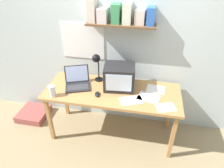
{
  "coord_description": "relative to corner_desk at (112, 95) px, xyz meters",
  "views": [
    {
      "loc": [
        0.39,
        -2.01,
        2.17
      ],
      "look_at": [
        0.0,
        0.0,
        0.84
      ],
      "focal_mm": 32.0,
      "sensor_mm": 36.0,
      "label": 1
    }
  ],
  "objects": [
    {
      "name": "corner_desk",
      "position": [
        0.0,
        0.0,
        0.0
      ],
      "size": [
        1.69,
        0.66,
        0.74
      ],
      "color": "#B98249",
      "rests_on": "ground_plane"
    },
    {
      "name": "laptop",
      "position": [
        -0.46,
        0.04,
        0.12
      ],
      "size": [
        0.4,
        0.39,
        0.23
      ],
      "rotation": [
        0.0,
        0.0,
        0.36
      ],
      "color": "#232326",
      "rests_on": "corner_desk"
    },
    {
      "name": "back_wall",
      "position": [
        -0.0,
        0.4,
        0.64
      ],
      "size": [
        5.6,
        0.24,
        2.6
      ],
      "color": "silver",
      "rests_on": "ground_plane"
    },
    {
      "name": "desk_lamp",
      "position": [
        -0.23,
        0.17,
        0.36
      ],
      "size": [
        0.12,
        0.17,
        0.4
      ],
      "rotation": [
        0.0,
        0.0,
        -0.15
      ],
      "color": "black",
      "rests_on": "corner_desk"
    },
    {
      "name": "floor_cushion",
      "position": [
        -1.29,
        0.1,
        -0.62
      ],
      "size": [
        0.42,
        0.42,
        0.1
      ],
      "color": "#9C4C47",
      "rests_on": "ground_plane"
    },
    {
      "name": "computer_mouse",
      "position": [
        -0.16,
        -0.13,
        0.08
      ],
      "size": [
        0.09,
        0.12,
        0.03
      ],
      "rotation": [
        0.0,
        0.0,
        0.27
      ],
      "color": "black",
      "rests_on": "corner_desk"
    },
    {
      "name": "juice_glass",
      "position": [
        -0.68,
        -0.24,
        0.13
      ],
      "size": [
        0.08,
        0.08,
        0.14
      ],
      "color": "white",
      "rests_on": "corner_desk"
    },
    {
      "name": "crt_monitor",
      "position": [
        0.08,
        0.1,
        0.22
      ],
      "size": [
        0.4,
        0.35,
        0.31
      ],
      "rotation": [
        0.0,
        0.0,
        0.1
      ],
      "color": "#232326",
      "rests_on": "corner_desk"
    },
    {
      "name": "loose_paper_near_laptop",
      "position": [
        0.46,
        -0.06,
        0.07
      ],
      "size": [
        0.29,
        0.24,
        0.0
      ],
      "rotation": [
        0.0,
        0.0,
        -0.25
      ],
      "color": "white",
      "rests_on": "corner_desk"
    },
    {
      "name": "open_notebook",
      "position": [
        0.65,
        -0.21,
        0.07
      ],
      "size": [
        0.25,
        0.21,
        0.0
      ],
      "rotation": [
        0.0,
        0.0,
        0.34
      ],
      "color": "white",
      "rests_on": "corner_desk"
    },
    {
      "name": "ground_plane",
      "position": [
        0.0,
        0.0,
        -0.67
      ],
      "size": [
        12.0,
        12.0,
        0.0
      ],
      "primitive_type": "plane",
      "color": "#9A8762"
    },
    {
      "name": "loose_paper_near_monitor",
      "position": [
        0.54,
        0.14,
        0.07
      ],
      "size": [
        0.24,
        0.22,
        0.0
      ],
      "rotation": [
        0.0,
        0.0,
        -0.1
      ],
      "color": "white",
      "rests_on": "corner_desk"
    },
    {
      "name": "printed_handout",
      "position": [
        0.26,
        -0.15,
        0.07
      ],
      "size": [
        0.31,
        0.25,
        0.0
      ],
      "rotation": [
        0.0,
        0.0,
        0.4
      ],
      "color": "silver",
      "rests_on": "corner_desk"
    }
  ]
}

